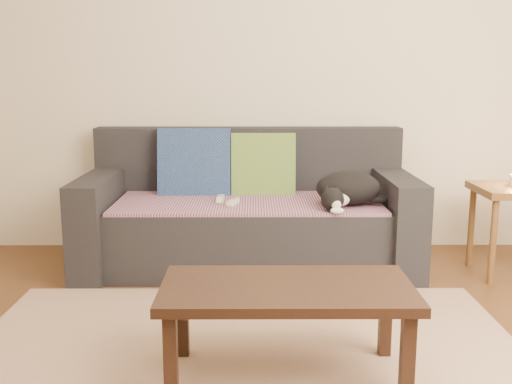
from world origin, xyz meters
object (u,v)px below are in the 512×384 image
wii_remote_b (220,199)px  coffee_table (287,297)px  sofa (248,217)px  wii_remote_a (233,202)px  cat (347,189)px

wii_remote_b → coffee_table: (0.34, -1.44, -0.10)m
sofa → wii_remote_a: bearing=-114.2°
wii_remote_a → coffee_table: 1.37m
cat → coffee_table: size_ratio=0.50×
wii_remote_a → coffee_table: bearing=-152.9°
wii_remote_a → coffee_table: wii_remote_a is taller
wii_remote_a → wii_remote_b: 0.13m
sofa → wii_remote_a: sofa is taller
cat → wii_remote_a: 0.70m
sofa → cat: bearing=-21.4°
coffee_table → cat: bearing=71.6°
cat → wii_remote_b: (-0.78, 0.13, -0.08)m
wii_remote_b → wii_remote_a: bearing=-136.0°
wii_remote_b → coffee_table: wii_remote_b is taller
sofa → coffee_table: sofa is taller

